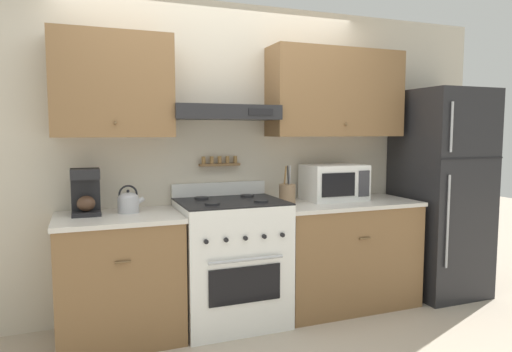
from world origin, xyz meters
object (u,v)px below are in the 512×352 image
(stove_range, at_px, (231,261))
(coffee_maker, at_px, (86,192))
(refrigerator, at_px, (440,193))
(microwave, at_px, (334,182))
(tea_kettle, at_px, (129,202))
(utensil_crock, at_px, (287,193))

(stove_range, xyz_separation_m, coffee_maker, (-1.05, 0.12, 0.58))
(coffee_maker, bearing_deg, refrigerator, -2.80)
(coffee_maker, xyz_separation_m, microwave, (2.03, -0.01, -0.01))
(refrigerator, bearing_deg, stove_range, 179.14)
(refrigerator, relative_size, tea_kettle, 9.15)
(stove_range, distance_m, refrigerator, 2.07)
(stove_range, distance_m, tea_kettle, 0.91)
(stove_range, xyz_separation_m, refrigerator, (2.02, -0.03, 0.45))
(refrigerator, height_order, coffee_maker, refrigerator)
(tea_kettle, distance_m, coffee_maker, 0.30)
(tea_kettle, relative_size, coffee_maker, 0.62)
(tea_kettle, bearing_deg, microwave, 0.59)
(stove_range, relative_size, microwave, 2.08)
(tea_kettle, relative_size, microwave, 0.39)
(tea_kettle, height_order, microwave, microwave)
(stove_range, relative_size, utensil_crock, 3.44)
(tea_kettle, bearing_deg, coffee_maker, 174.75)
(refrigerator, xyz_separation_m, coffee_maker, (-3.07, 0.15, 0.13))
(coffee_maker, xyz_separation_m, utensil_crock, (1.57, -0.03, -0.08))
(refrigerator, xyz_separation_m, microwave, (-1.05, 0.14, 0.12))
(refrigerator, distance_m, coffee_maker, 3.08)
(tea_kettle, bearing_deg, stove_range, -7.02)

